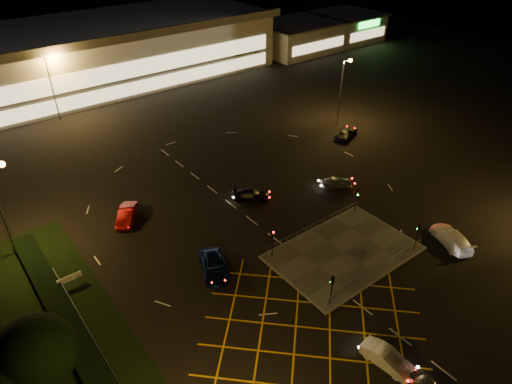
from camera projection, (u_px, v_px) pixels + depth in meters
ground at (315, 251)px, 45.98m from camera, size 180.00×180.00×0.00m
pedestrian_island at (344, 252)px, 45.64m from camera, size 14.00×9.00×0.12m
grass_verge at (2, 353)px, 35.61m from camera, size 18.00×30.00×0.08m
hedge at (65, 319)px, 37.92m from camera, size 2.00×26.00×1.00m
supermarket at (84, 55)px, 84.20m from camera, size 72.00×26.50×10.50m
retail_unit_a at (297, 36)px, 103.59m from camera, size 18.80×14.80×6.35m
retail_unit_b at (346, 26)px, 111.77m from camera, size 14.80×14.80×6.35m
streetlight_nw at (1, 197)px, 42.29m from camera, size 1.78×0.56×10.03m
streetlight_ne at (344, 83)px, 68.18m from camera, size 1.78×0.56×10.03m
streetlight_far_left at (53, 80)px, 69.36m from camera, size 1.78×0.56×10.03m
streetlight_far_right at (254, 36)px, 91.16m from camera, size 1.78×0.56×10.03m
signal_sw at (332, 284)px, 38.67m from camera, size 0.28×0.30×3.15m
signal_se at (418, 231)px, 44.81m from camera, size 0.28×0.30×3.15m
signal_nw at (272, 238)px, 43.97m from camera, size 0.28×0.30×3.15m
signal_ne at (357, 196)px, 50.11m from camera, size 0.28×0.30×3.15m
tree_e at (35, 353)px, 30.14m from camera, size 5.40×5.40×7.35m
car_queue_white at (387, 358)px, 34.44m from camera, size 1.98×4.37×1.39m
car_left_blue at (214, 266)px, 42.99m from camera, size 4.17×5.61×1.42m
car_far_dkgrey at (252, 195)px, 53.42m from camera, size 4.38×4.01×1.23m
car_right_silver at (337, 182)px, 55.74m from camera, size 4.06×3.30×1.30m
car_circ_red at (127, 215)px, 49.79m from camera, size 4.01×4.62×1.51m
car_east_grey at (346, 133)px, 67.34m from camera, size 5.14×3.78×1.30m
car_approach_white at (452, 238)px, 46.49m from camera, size 4.10×5.79×1.56m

